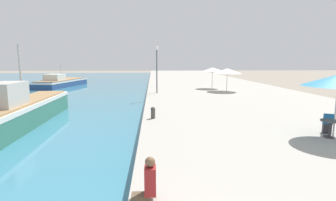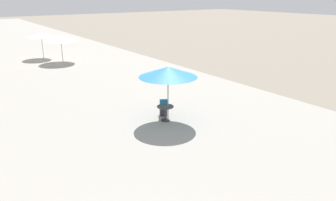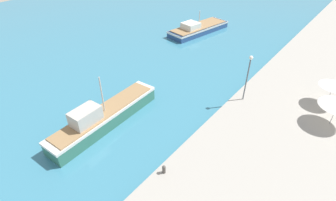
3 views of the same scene
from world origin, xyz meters
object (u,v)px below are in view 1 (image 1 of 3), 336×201
fishing_boat_mid (61,82)px  person_at_quay (148,181)px  cafe_table (330,125)px  mooring_bollard (153,112)px  cafe_umbrella_white (227,71)px  lamppost (157,62)px  cafe_umbrella_striped (212,69)px  fishing_boat_near (22,110)px  cafe_chair_left (327,126)px

fishing_boat_mid → person_at_quay: bearing=-58.3°
fishing_boat_mid → cafe_table: bearing=-44.4°
cafe_table → fishing_boat_mid: bearing=125.5°
cafe_table → mooring_bollard: (-7.38, 4.13, -0.18)m
fishing_boat_mid → mooring_bollard: size_ratio=16.97×
cafe_umbrella_white → lamppost: size_ratio=0.66×
cafe_table → cafe_umbrella_striped: bearing=91.4°
mooring_bollard → fishing_boat_mid: bearing=118.3°
person_at_quay → cafe_table: bearing=31.4°
cafe_table → person_at_quay: bearing=-148.6°
fishing_boat_mid → cafe_umbrella_white: bearing=-20.2°
fishing_boat_near → cafe_umbrella_striped: size_ratio=4.39×
cafe_table → mooring_bollard: 8.46m
cafe_umbrella_striped → mooring_bollard: (-6.90, -15.74, -1.83)m
person_at_quay → mooring_bollard: (0.12, 8.70, -0.12)m
cafe_umbrella_white → cafe_chair_left: 16.37m
mooring_bollard → lamppost: (0.40, 11.61, 2.74)m
cafe_umbrella_striped → cafe_table: cafe_umbrella_striped is taller
mooring_bollard → lamppost: bearing=88.0°
cafe_table → cafe_chair_left: (0.32, 0.65, -0.21)m
cafe_umbrella_white → cafe_table: cafe_umbrella_white is taller
cafe_umbrella_striped → fishing_boat_near: bearing=-135.3°
fishing_boat_mid → lamppost: size_ratio=2.43×
fishing_boat_near → mooring_bollard: fishing_boat_near is taller
person_at_quay → cafe_umbrella_white: bearing=69.8°
fishing_boat_near → cafe_chair_left: (15.41, -4.77, 0.01)m
fishing_boat_mid → cafe_table: fishing_boat_mid is taller
person_at_quay → mooring_bollard: size_ratio=1.60×
cafe_umbrella_white → cafe_table: bearing=-91.4°
fishing_boat_mid → fishing_boat_near: bearing=-66.1°
cafe_table → cafe_chair_left: size_ratio=0.88×
cafe_umbrella_striped → cafe_table: (0.48, -19.86, -1.65)m
fishing_boat_near → cafe_table: 16.03m
cafe_umbrella_striped → cafe_chair_left: bearing=-87.6°
cafe_umbrella_white → mooring_bollard: 15.09m
cafe_umbrella_white → mooring_bollard: (-7.79, -12.79, -1.77)m
lamppost → fishing_boat_mid: bearing=135.6°
fishing_boat_near → mooring_bollard: 7.82m
cafe_umbrella_white → cafe_table: 17.00m
cafe_umbrella_white → cafe_umbrella_striped: cafe_umbrella_striped is taller
cafe_umbrella_white → cafe_umbrella_striped: bearing=107.0°
fishing_boat_near → cafe_chair_left: 16.13m
cafe_umbrella_striped → mooring_bollard: cafe_umbrella_striped is taller
cafe_umbrella_striped → lamppost: 7.75m
cafe_umbrella_white → person_at_quay: (-7.91, -21.49, -1.66)m
mooring_bollard → lamppost: size_ratio=0.14×
fishing_boat_near → cafe_umbrella_white: (15.51, 11.51, 1.80)m
cafe_chair_left → person_at_quay: person_at_quay is taller
fishing_boat_mid → mooring_bollard: fishing_boat_mid is taller
fishing_boat_mid → cafe_chair_left: size_ratio=12.19×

